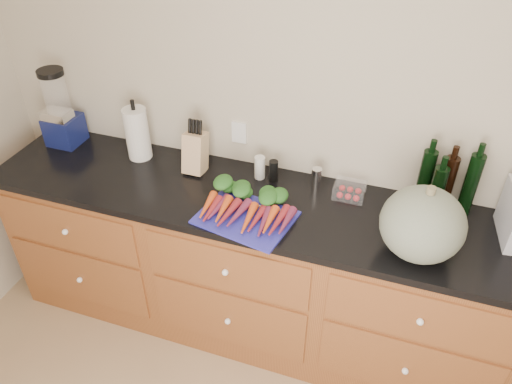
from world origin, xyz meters
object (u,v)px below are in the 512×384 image
at_px(cutting_board, 246,217).
at_px(blender_appliance, 60,112).
at_px(knife_block, 195,153).
at_px(paper_towel, 137,134).
at_px(tomato_box, 349,190).
at_px(carrots, 249,207).
at_px(squash, 422,224).

relative_size(cutting_board, blender_appliance, 0.96).
bearing_deg(knife_block, paper_towel, 176.73).
bearing_deg(knife_block, tomato_box, 2.11).
relative_size(paper_towel, knife_block, 1.35).
xyz_separation_m(blender_appliance, tomato_box, (1.65, 0.01, -0.16)).
height_order(cutting_board, paper_towel, paper_towel).
distance_m(carrots, knife_block, 0.47).
bearing_deg(blender_appliance, squash, -8.42).
height_order(squash, blender_appliance, blender_appliance).
relative_size(blender_appliance, paper_towel, 1.53).
distance_m(paper_towel, tomato_box, 1.17).
relative_size(cutting_board, tomato_box, 2.80).
bearing_deg(knife_block, carrots, -33.63).
bearing_deg(knife_block, squash, -13.41).
bearing_deg(paper_towel, tomato_box, 0.49).
bearing_deg(cutting_board, carrots, 90.00).
distance_m(squash, knife_block, 1.20).
height_order(paper_towel, tomato_box, paper_towel).
bearing_deg(tomato_box, blender_appliance, -179.57).
relative_size(squash, paper_towel, 1.22).
height_order(blender_appliance, tomato_box, blender_appliance).
bearing_deg(tomato_box, paper_towel, -179.51).
bearing_deg(cutting_board, paper_towel, 156.55).
distance_m(carrots, blender_appliance, 1.26).
bearing_deg(squash, carrots, 178.58).
distance_m(squash, blender_appliance, 2.01).
bearing_deg(tomato_box, squash, -41.54).
relative_size(carrots, paper_towel, 1.50).
bearing_deg(paper_towel, blender_appliance, -179.71).
relative_size(squash, knife_block, 1.64).
distance_m(cutting_board, squash, 0.79).
height_order(squash, knife_block, squash).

